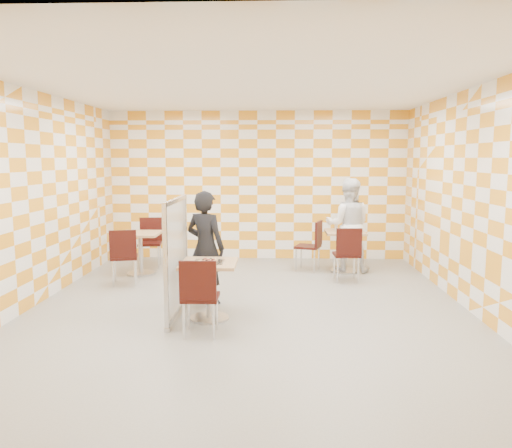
{
  "coord_description": "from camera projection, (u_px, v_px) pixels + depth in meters",
  "views": [
    {
      "loc": [
        0.36,
        -6.65,
        2.06
      ],
      "look_at": [
        0.1,
        0.2,
        1.15
      ],
      "focal_mm": 35.0,
      "sensor_mm": 36.0,
      "label": 1
    }
  ],
  "objects": [
    {
      "name": "man_dark",
      "position": [
        205.0,
        247.0,
        7.05
      ],
      "size": [
        0.69,
        0.59,
        1.61
      ],
      "primitive_type": "imported",
      "rotation": [
        0.0,
        0.0,
        2.72
      ],
      "color": "black",
      "rests_on": "ground"
    },
    {
      "name": "sport_bottle",
      "position": [
        336.0,
        226.0,
        9.08
      ],
      "size": [
        0.06,
        0.06,
        0.2
      ],
      "color": "white",
      "rests_on": "second_table"
    },
    {
      "name": "chair_main_front",
      "position": [
        199.0,
        292.0,
        5.69
      ],
      "size": [
        0.43,
        0.44,
        0.92
      ],
      "color": "black",
      "rests_on": "ground"
    },
    {
      "name": "chair_empty_near",
      "position": [
        124.0,
        253.0,
        8.05
      ],
      "size": [
        0.51,
        0.51,
        0.92
      ],
      "color": "black",
      "rests_on": "ground"
    },
    {
      "name": "man_white",
      "position": [
        348.0,
        225.0,
        9.07
      ],
      "size": [
        0.9,
        0.74,
        1.7
      ],
      "primitive_type": "imported",
      "rotation": [
        0.0,
        0.0,
        3.02
      ],
      "color": "white",
      "rests_on": "ground"
    },
    {
      "name": "soda_bottle",
      "position": [
        351.0,
        225.0,
        9.04
      ],
      "size": [
        0.07,
        0.07,
        0.23
      ],
      "color": "black",
      "rests_on": "second_table"
    },
    {
      "name": "chair_second_front",
      "position": [
        348.0,
        250.0,
        8.25
      ],
      "size": [
        0.44,
        0.45,
        0.92
      ],
      "color": "black",
      "rests_on": "ground"
    },
    {
      "name": "main_table",
      "position": [
        209.0,
        280.0,
        6.36
      ],
      "size": [
        0.7,
        0.7,
        0.75
      ],
      "color": "tan",
      "rests_on": "ground"
    },
    {
      "name": "pizza_on_foil",
      "position": [
        209.0,
        261.0,
        6.31
      ],
      "size": [
        0.4,
        0.4,
        0.04
      ],
      "color": "silver",
      "rests_on": "main_table"
    },
    {
      "name": "empty_table",
      "position": [
        140.0,
        246.0,
        8.85
      ],
      "size": [
        0.7,
        0.7,
        0.75
      ],
      "color": "tan",
      "rests_on": "ground"
    },
    {
      "name": "chair_second_side",
      "position": [
        313.0,
        242.0,
        9.07
      ],
      "size": [
        0.54,
        0.53,
        0.92
      ],
      "color": "black",
      "rests_on": "ground"
    },
    {
      "name": "partition",
      "position": [
        177.0,
        256.0,
        6.48
      ],
      "size": [
        0.08,
        1.38,
        1.55
      ],
      "color": "white",
      "rests_on": "ground"
    },
    {
      "name": "room_shell",
      "position": [
        250.0,
        197.0,
        7.22
      ],
      "size": [
        7.0,
        7.0,
        7.0
      ],
      "color": "gray",
      "rests_on": "ground"
    },
    {
      "name": "second_table",
      "position": [
        345.0,
        244.0,
        9.04
      ],
      "size": [
        0.7,
        0.7,
        0.75
      ],
      "color": "tan",
      "rests_on": "ground"
    },
    {
      "name": "chair_empty_far",
      "position": [
        150.0,
        238.0,
        9.52
      ],
      "size": [
        0.47,
        0.48,
        0.92
      ],
      "color": "black",
      "rests_on": "ground"
    }
  ]
}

